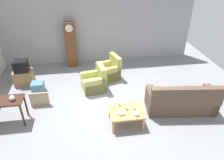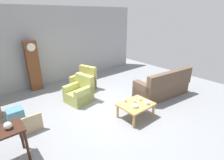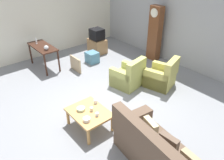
{
  "view_description": "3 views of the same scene",
  "coord_description": "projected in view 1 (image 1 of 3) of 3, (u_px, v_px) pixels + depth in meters",
  "views": [
    {
      "loc": [
        -0.7,
        -5.25,
        4.24
      ],
      "look_at": [
        0.16,
        0.52,
        0.71
      ],
      "focal_mm": 33.21,
      "sensor_mm": 36.0,
      "label": 1
    },
    {
      "loc": [
        -2.98,
        -3.71,
        2.9
      ],
      "look_at": [
        0.71,
        0.69,
        0.66
      ],
      "focal_mm": 27.51,
      "sensor_mm": 36.0,
      "label": 2
    },
    {
      "loc": [
        3.7,
        -2.89,
        3.58
      ],
      "look_at": [
        0.08,
        0.12,
        0.79
      ],
      "focal_mm": 35.47,
      "sensor_mm": 36.0,
      "label": 3
    }
  ],
  "objects": [
    {
      "name": "ground_plane",
      "position": [
        110.0,
        107.0,
        6.72
      ],
      "size": [
        10.4,
        10.4,
        0.0
      ],
      "primitive_type": "plane",
      "color": "gray"
    },
    {
      "name": "garage_door_wall",
      "position": [
        98.0,
        26.0,
        8.95
      ],
      "size": [
        8.4,
        0.16,
        3.2
      ],
      "primitive_type": "cube",
      "color": "#9EA0A5",
      "rests_on": "ground_plane"
    },
    {
      "name": "couch_floral",
      "position": [
        181.0,
        101.0,
        6.42
      ],
      "size": [
        2.19,
        1.13,
        1.04
      ],
      "color": "brown",
      "rests_on": "ground_plane"
    },
    {
      "name": "armchair_olive_near",
      "position": [
        95.0,
        82.0,
        7.48
      ],
      "size": [
        0.91,
        0.89,
        0.92
      ],
      "color": "tan",
      "rests_on": "ground_plane"
    },
    {
      "name": "armchair_olive_far",
      "position": [
        109.0,
        71.0,
        8.2
      ],
      "size": [
        0.97,
        0.95,
        0.92
      ],
      "color": "tan",
      "rests_on": "ground_plane"
    },
    {
      "name": "coffee_table_wood",
      "position": [
        126.0,
        113.0,
        5.9
      ],
      "size": [
        0.96,
        0.76,
        0.45
      ],
      "color": "tan",
      "rests_on": "ground_plane"
    },
    {
      "name": "grandfather_clock",
      "position": [
        71.0,
        45.0,
        8.77
      ],
      "size": [
        0.44,
        0.3,
        1.95
      ],
      "color": "brown",
      "rests_on": "ground_plane"
    },
    {
      "name": "tv_stand_cabinet",
      "position": [
        24.0,
        77.0,
        7.84
      ],
      "size": [
        0.68,
        0.52,
        0.55
      ],
      "primitive_type": "cube",
      "color": "#997047",
      "rests_on": "ground_plane"
    },
    {
      "name": "tv_crt",
      "position": [
        21.0,
        66.0,
        7.59
      ],
      "size": [
        0.48,
        0.44,
        0.42
      ],
      "primitive_type": "cube",
      "color": "black",
      "rests_on": "tv_stand_cabinet"
    },
    {
      "name": "framed_picture_leaning",
      "position": [
        40.0,
        99.0,
        6.69
      ],
      "size": [
        0.6,
        0.05,
        0.49
      ],
      "primitive_type": "cube",
      "color": "tan",
      "rests_on": "ground_plane"
    },
    {
      "name": "storage_box_blue",
      "position": [
        38.0,
        87.0,
        7.38
      ],
      "size": [
        0.41,
        0.39,
        0.39
      ],
      "primitive_type": "cube",
      "color": "teal",
      "rests_on": "ground_plane"
    },
    {
      "name": "glass_dome_cloche",
      "position": [
        12.0,
        98.0,
        5.7
      ],
      "size": [
        0.15,
        0.15,
        0.15
      ],
      "primitive_type": "sphere",
      "color": "silver",
      "rests_on": "console_table_dark"
    },
    {
      "name": "cup_white_porcelain",
      "position": [
        119.0,
        104.0,
        6.08
      ],
      "size": [
        0.09,
        0.09,
        0.09
      ],
      "primitive_type": "cylinder",
      "color": "white",
      "rests_on": "coffee_table_wood"
    },
    {
      "name": "cup_blue_rimmed",
      "position": [
        134.0,
        108.0,
        5.92
      ],
      "size": [
        0.07,
        0.07,
        0.08
      ],
      "primitive_type": "cylinder",
      "color": "silver",
      "rests_on": "coffee_table_wood"
    },
    {
      "name": "cup_cream_tall",
      "position": [
        126.0,
        108.0,
        5.9
      ],
      "size": [
        0.07,
        0.07,
        0.09
      ],
      "primitive_type": "cylinder",
      "color": "beige",
      "rests_on": "coffee_table_wood"
    },
    {
      "name": "bowl_white_stacked",
      "position": [
        136.0,
        114.0,
        5.7
      ],
      "size": [
        0.16,
        0.16,
        0.08
      ],
      "primitive_type": "cylinder",
      "color": "white",
      "rests_on": "coffee_table_wood"
    },
    {
      "name": "bowl_shallow_green",
      "position": [
        121.0,
        113.0,
        5.74
      ],
      "size": [
        0.2,
        0.2,
        0.06
      ],
      "primitive_type": "cylinder",
      "color": "#B2C69E",
      "rests_on": "coffee_table_wood"
    }
  ]
}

